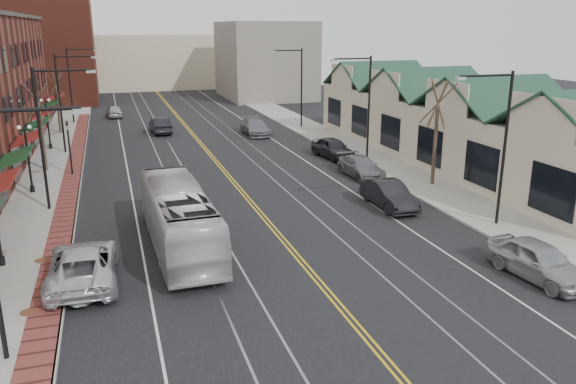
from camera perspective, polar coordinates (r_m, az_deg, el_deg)
ground at (r=21.74m, az=5.45°, el=-11.72°), size 160.00×160.00×0.00m
sidewalk_left at (r=39.14m, az=-23.33°, el=0.01°), size 4.00×120.00×0.15m
sidewalk_right at (r=43.62m, az=9.73°, el=2.72°), size 4.00×120.00×0.15m
building_right at (r=46.21m, az=16.53°, el=5.87°), size 8.00×36.00×4.60m
backdrop_left at (r=88.01m, az=-23.75°, el=12.98°), size 14.00×18.00×14.00m
backdrop_mid at (r=103.01m, az=-13.74°, el=12.78°), size 22.00×14.00×9.00m
backdrop_right at (r=85.76m, az=-2.39°, el=13.24°), size 12.00×16.00×11.00m
streetlight_l_0 at (r=18.61m, az=-27.19°, el=-1.68°), size 3.33×0.25×8.00m
streetlight_l_1 at (r=34.12m, az=-23.22°, el=6.33°), size 3.33×0.25×8.00m
streetlight_l_2 at (r=49.94m, az=-21.73°, el=9.30°), size 3.33×0.25×8.00m
streetlight_l_3 at (r=65.85m, az=-20.94°, el=10.83°), size 3.33×0.25×8.00m
streetlight_r_0 at (r=30.57m, az=20.62°, el=5.58°), size 3.33×0.25×8.00m
streetlight_r_1 at (r=44.10m, az=7.72°, el=9.50°), size 3.33×0.25×8.00m
streetlight_r_2 at (r=58.88m, az=0.96°, el=11.35°), size 3.33×0.25×8.00m
lamppost_l_2 at (r=38.74m, az=-24.86°, el=2.93°), size 0.84×0.28×4.27m
lamppost_l_3 at (r=52.42m, az=-23.20°, el=6.30°), size 0.84×0.28×4.27m
tree_left_near at (r=44.33m, az=-23.83°, el=6.32°), size 1.78×1.37×6.48m
tree_left_far at (r=60.15m, az=-22.41°, el=8.56°), size 1.66×1.28×6.02m
tree_right_mid at (r=38.04m, az=14.80°, el=6.08°), size 1.90×1.46×6.93m
manhole_mid at (r=23.15m, az=-24.88°, el=-11.01°), size 0.60×0.60×0.02m
manhole_far at (r=27.69m, az=-23.75°, el=-6.37°), size 0.60×0.60×0.02m
traffic_signal at (r=42.39m, az=-21.35°, el=4.58°), size 0.18×0.15×3.80m
transit_bus at (r=27.22m, az=-11.03°, el=-2.57°), size 2.84×10.93×3.02m
parked_suv at (r=24.81m, az=-20.10°, el=-6.95°), size 2.82×5.88×1.62m
parked_car_a at (r=25.96m, az=24.09°, el=-6.36°), size 2.40×4.93×1.62m
parked_car_b at (r=33.40m, az=10.22°, el=-0.27°), size 1.65×4.74×1.56m
parked_car_c at (r=40.06m, az=7.43°, el=2.53°), size 2.15×4.95×1.42m
parked_car_d at (r=45.65m, az=4.60°, el=4.47°), size 2.54×5.01×1.63m
distant_car_left at (r=57.80m, az=-12.84°, el=6.62°), size 1.95×4.90×1.59m
distant_car_right at (r=55.57m, az=-3.35°, el=6.61°), size 2.30×5.44×1.57m
distant_car_far at (r=69.59m, az=-17.26°, el=7.82°), size 1.97×4.25×1.41m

